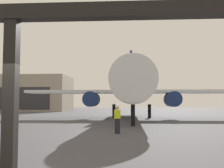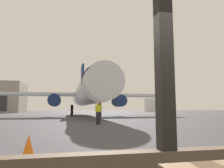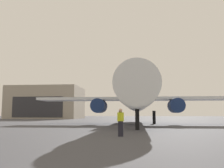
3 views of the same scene
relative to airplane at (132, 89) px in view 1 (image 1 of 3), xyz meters
name	(u,v)px [view 1 (image 1 of 3)]	position (x,y,z in m)	size (l,w,h in m)	color
ground_plane	(118,116)	(-2.18, 9.47, -3.76)	(220.00, 220.00, 0.00)	#424247
window_frame	(9,145)	(-2.18, -30.53, -2.54)	(7.51, 0.24, 3.46)	brown
airplane	(132,89)	(0.00, 0.00, 0.00)	(27.55, 29.64, 10.71)	silver
ground_crew_worker	(117,119)	(-1.05, -17.25, -2.86)	(0.40, 0.46, 1.74)	black
distant_hangar	(32,94)	(-26.78, 38.93, 0.88)	(20.18, 14.23, 9.29)	#9E9384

